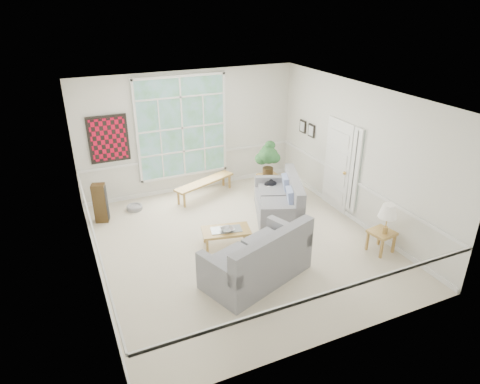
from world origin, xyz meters
name	(u,v)px	position (x,y,z in m)	size (l,w,h in m)	color
floor	(240,244)	(0.00, 0.00, -0.01)	(5.50, 6.00, 0.01)	beige
ceiling	(239,96)	(0.00, 0.00, 3.00)	(5.50, 6.00, 0.02)	white
wall_back	(190,132)	(0.00, 3.00, 1.50)	(5.50, 0.02, 3.00)	silver
wall_front	(333,257)	(0.00, -3.00, 1.50)	(5.50, 0.02, 3.00)	silver
wall_left	(87,202)	(-2.75, 0.00, 1.50)	(0.02, 6.00, 3.00)	silver
wall_right	(358,155)	(2.75, 0.00, 1.50)	(0.02, 6.00, 3.00)	silver
window_back	(182,128)	(-0.20, 2.96, 1.65)	(2.30, 0.08, 2.40)	white
entry_door	(337,165)	(2.71, 0.60, 1.05)	(0.08, 0.90, 2.10)	white
door_sidelight	(355,171)	(2.71, -0.03, 1.15)	(0.08, 0.26, 1.90)	white
wall_art	(109,139)	(-1.95, 2.95, 1.60)	(0.90, 0.06, 1.10)	maroon
wall_frame_near	(311,131)	(2.71, 1.75, 1.55)	(0.04, 0.26, 0.32)	black
wall_frame_far	(302,126)	(2.71, 2.15, 1.55)	(0.04, 0.26, 0.32)	black
loveseat_right	(278,198)	(1.24, 0.67, 0.48)	(0.92, 1.77, 0.96)	gray
loveseat_front	(256,253)	(-0.20, -1.15, 0.52)	(1.91, 0.99, 1.03)	gray
coffee_table	(226,237)	(-0.27, 0.05, 0.18)	(0.95, 0.52, 0.35)	#AB813F
pewter_bowl	(227,229)	(-0.27, 0.00, 0.39)	(0.32, 0.32, 0.08)	#949499
window_bench	(205,189)	(0.13, 2.41, 0.20)	(1.70, 0.33, 0.40)	#AB813F
end_table	(269,184)	(1.65, 1.89, 0.24)	(0.48, 0.48, 0.48)	#AB813F
houseplant	(268,159)	(1.61, 1.87, 0.93)	(0.52, 0.52, 0.90)	#27572A
side_table	(381,241)	(2.40, -1.39, 0.22)	(0.44, 0.44, 0.45)	#AB813F
table_lamp	(387,219)	(2.40, -1.46, 0.75)	(0.35, 0.35, 0.61)	white
pet_bed	(135,207)	(-1.64, 2.37, 0.06)	(0.38, 0.38, 0.11)	gray
floor_speaker	(100,203)	(-2.40, 2.11, 0.45)	(0.28, 0.22, 0.90)	#3B2912
cat	(270,183)	(1.37, 1.29, 0.56)	(0.31, 0.22, 0.15)	black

